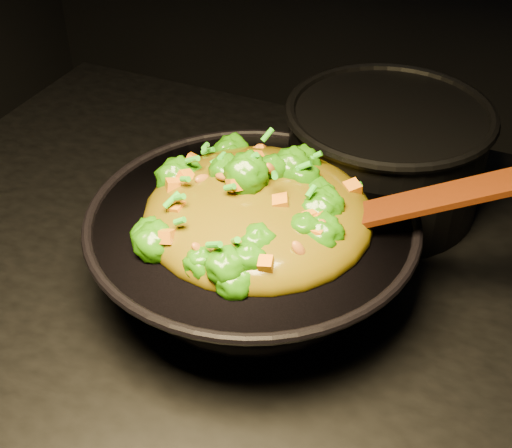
% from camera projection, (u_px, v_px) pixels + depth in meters
% --- Properties ---
extents(wok, '(0.45, 0.45, 0.10)m').
position_uv_depth(wok, '(252.00, 253.00, 0.80)').
color(wok, black).
rests_on(wok, stovetop).
extents(stir_fry, '(0.27, 0.27, 0.09)m').
position_uv_depth(stir_fry, '(258.00, 185.00, 0.74)').
color(stir_fry, '#256A07').
rests_on(stir_fry, wok).
extents(spatula, '(0.24, 0.10, 0.10)m').
position_uv_depth(spatula, '(427.00, 201.00, 0.72)').
color(spatula, '#391004').
rests_on(spatula, wok).
extents(back_pot, '(0.29, 0.29, 0.14)m').
position_uv_depth(back_pot, '(385.00, 157.00, 0.91)').
color(back_pot, black).
rests_on(back_pot, stovetop).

